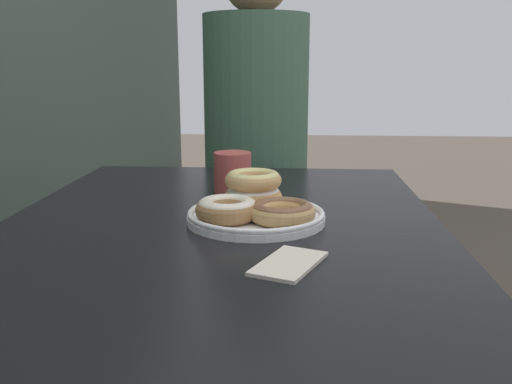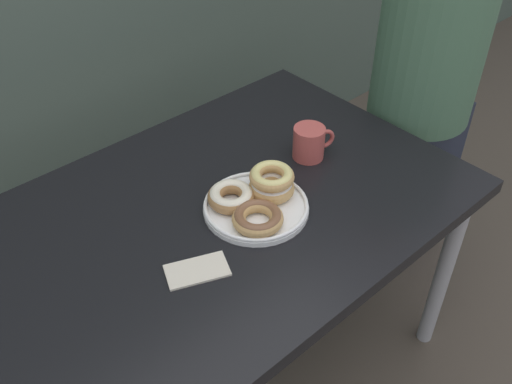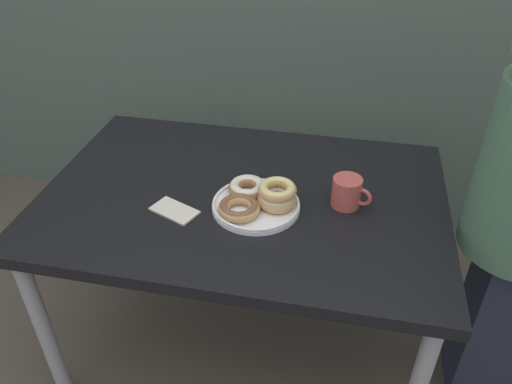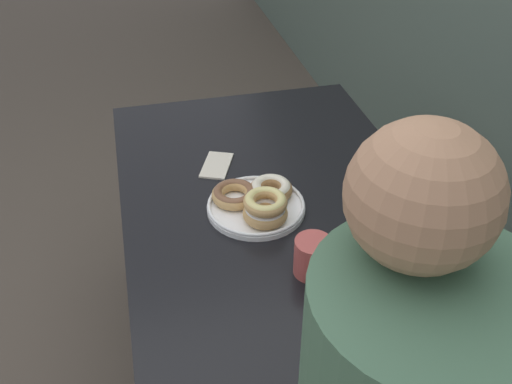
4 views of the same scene
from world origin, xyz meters
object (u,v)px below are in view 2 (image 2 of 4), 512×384
Objects in this scene: coffee_mug at (310,142)px; napkin at (197,270)px; dining_table at (223,225)px; donut_plate at (257,199)px; person_figure at (424,93)px.

coffee_mug reaches higher than napkin.
dining_table is 4.56× the size of donut_plate.
dining_table is at bearing 178.71° from person_figure.
coffee_mug is 0.76× the size of napkin.
donut_plate is at bearing 15.82° from napkin.
napkin is (-0.24, -0.07, -0.03)m from donut_plate.
dining_table is 0.95× the size of person_figure.
person_figure is at bearing -2.40° from coffee_mug.
donut_plate reaches higher than dining_table.
person_figure reaches higher than dining_table.
napkin is (-1.03, -0.12, -0.01)m from person_figure.
dining_table is at bearing -179.51° from coffee_mug.
napkin is at bearing -143.44° from dining_table.
person_figure is at bearing 6.45° from napkin.
coffee_mug is (0.26, 0.07, 0.02)m from donut_plate.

